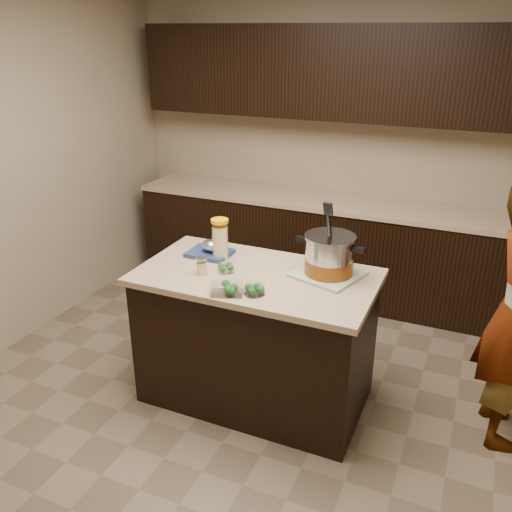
% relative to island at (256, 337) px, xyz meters
% --- Properties ---
extents(ground_plane, '(4.00, 4.00, 0.00)m').
position_rel_island_xyz_m(ground_plane, '(0.00, 0.00, -0.45)').
color(ground_plane, brown).
rests_on(ground_plane, ground).
extents(room_shell, '(4.04, 4.04, 2.72)m').
position_rel_island_xyz_m(room_shell, '(0.00, 0.00, 1.26)').
color(room_shell, tan).
rests_on(room_shell, ground).
extents(back_cabinets, '(3.60, 0.63, 2.33)m').
position_rel_island_xyz_m(back_cabinets, '(0.00, 1.74, 0.49)').
color(back_cabinets, black).
rests_on(back_cabinets, ground).
extents(island, '(1.46, 0.81, 0.90)m').
position_rel_island_xyz_m(island, '(0.00, 0.00, 0.00)').
color(island, black).
rests_on(island, ground).
extents(dish_towel, '(0.45, 0.45, 0.02)m').
position_rel_island_xyz_m(dish_towel, '(0.41, 0.15, 0.46)').
color(dish_towel, '#658B5D').
rests_on(dish_towel, island).
extents(stock_pot, '(0.43, 0.33, 0.44)m').
position_rel_island_xyz_m(stock_pot, '(0.41, 0.15, 0.57)').
color(stock_pot, '#B7B7BC').
rests_on(stock_pot, dish_towel).
extents(lemonade_pitcher, '(0.13, 0.13, 0.27)m').
position_rel_island_xyz_m(lemonade_pitcher, '(-0.31, 0.12, 0.57)').
color(lemonade_pitcher, beige).
rests_on(lemonade_pitcher, island).
extents(mason_jar, '(0.09, 0.09, 0.12)m').
position_rel_island_xyz_m(mason_jar, '(-0.31, -0.13, 0.50)').
color(mason_jar, beige).
rests_on(mason_jar, island).
extents(broccoli_tub_left, '(0.13, 0.13, 0.05)m').
position_rel_island_xyz_m(broccoli_tub_left, '(-0.18, -0.04, 0.47)').
color(broccoli_tub_left, silver).
rests_on(broccoli_tub_left, island).
extents(broccoli_tub_right, '(0.15, 0.15, 0.06)m').
position_rel_island_xyz_m(broccoli_tub_right, '(0.10, -0.25, 0.47)').
color(broccoli_tub_right, silver).
rests_on(broccoli_tub_right, island).
extents(broccoli_tub_rect, '(0.22, 0.19, 0.07)m').
position_rel_island_xyz_m(broccoli_tub_rect, '(-0.05, -0.31, 0.48)').
color(broccoli_tub_rect, silver).
rests_on(broccoli_tub_rect, island).
extents(blue_tray, '(0.28, 0.22, 0.10)m').
position_rel_island_xyz_m(blue_tray, '(-0.39, 0.15, 0.48)').
color(blue_tray, navy).
rests_on(blue_tray, island).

